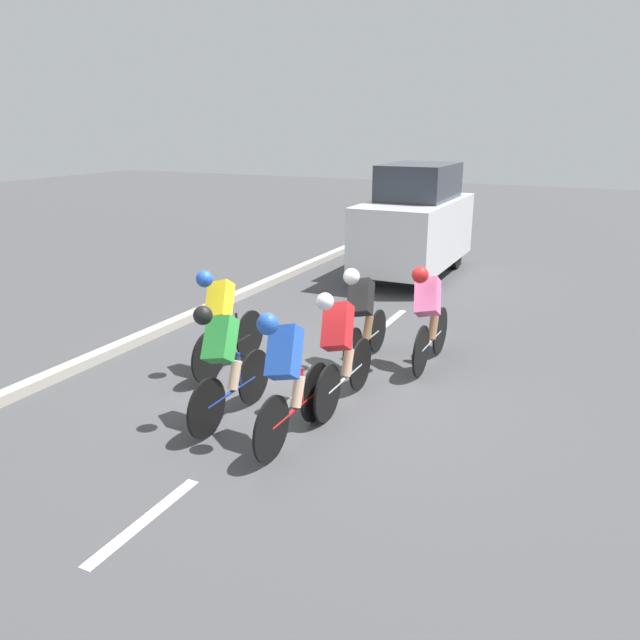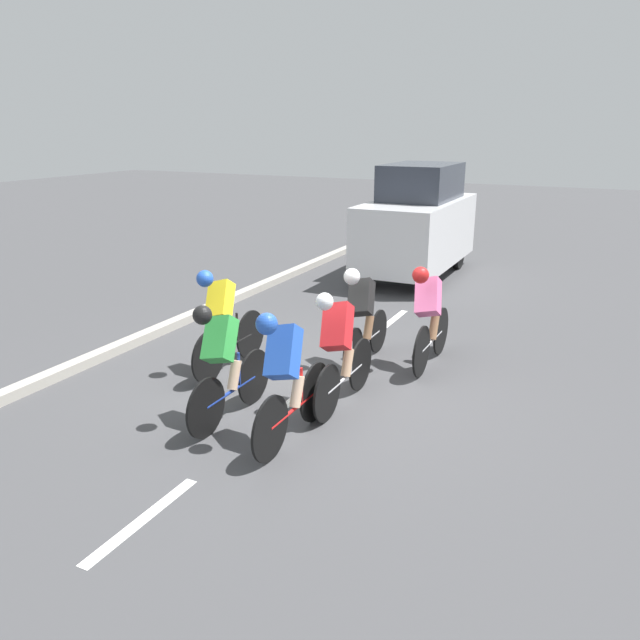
% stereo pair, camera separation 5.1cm
% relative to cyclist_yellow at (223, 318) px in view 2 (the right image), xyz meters
% --- Properties ---
extents(ground_plane, '(60.00, 60.00, 0.00)m').
position_rel_cyclist_yellow_xyz_m(ground_plane, '(-1.32, -0.09, -0.77)').
color(ground_plane, '#424244').
extents(lane_stripe_near, '(0.12, 1.40, 0.01)m').
position_rel_cyclist_yellow_xyz_m(lane_stripe_near, '(-1.32, 3.21, -0.77)').
color(lane_stripe_near, white).
rests_on(lane_stripe_near, ground).
extents(lane_stripe_mid, '(0.12, 1.40, 0.01)m').
position_rel_cyclist_yellow_xyz_m(lane_stripe_mid, '(-1.32, 0.01, -0.77)').
color(lane_stripe_mid, white).
rests_on(lane_stripe_mid, ground).
extents(lane_stripe_far, '(0.12, 1.40, 0.01)m').
position_rel_cyclist_yellow_xyz_m(lane_stripe_far, '(-1.32, -3.19, -0.77)').
color(lane_stripe_far, white).
rests_on(lane_stripe_far, ground).
extents(curb, '(0.20, 25.22, 0.14)m').
position_rel_cyclist_yellow_xyz_m(curb, '(1.88, 0.01, -0.70)').
color(curb, '#A8A399').
rests_on(curb, ground).
extents(cyclist_yellow, '(0.45, 1.75, 1.48)m').
position_rel_cyclist_yellow_xyz_m(cyclist_yellow, '(0.00, 0.00, 0.00)').
color(cyclist_yellow, black).
rests_on(cyclist_yellow, ground).
extents(cyclist_black, '(0.42, 1.61, 1.45)m').
position_rel_cyclist_yellow_xyz_m(cyclist_black, '(-1.61, -1.09, -0.01)').
color(cyclist_black, black).
rests_on(cyclist_black, ground).
extents(cyclist_pink, '(0.43, 1.68, 1.49)m').
position_rel_cyclist_yellow_xyz_m(cyclist_pink, '(-2.48, -1.41, 0.00)').
color(cyclist_pink, black).
rests_on(cyclist_pink, ground).
extents(cyclist_red, '(0.44, 1.69, 1.48)m').
position_rel_cyclist_yellow_xyz_m(cyclist_red, '(-1.90, 0.34, -0.01)').
color(cyclist_red, black).
rests_on(cyclist_red, ground).
extents(cyclist_green, '(0.43, 1.67, 1.45)m').
position_rel_cyclist_yellow_xyz_m(cyclist_green, '(-0.89, 1.28, -0.02)').
color(cyclist_green, black).
rests_on(cyclist_green, ground).
extents(cyclist_blue, '(0.44, 1.71, 1.51)m').
position_rel_cyclist_yellow_xyz_m(cyclist_blue, '(-1.77, 1.41, 0.02)').
color(cyclist_blue, black).
rests_on(cyclist_blue, ground).
extents(support_car, '(1.70, 3.88, 2.47)m').
position_rel_cyclist_yellow_xyz_m(support_car, '(-0.64, -6.64, 0.44)').
color(support_car, black).
rests_on(support_car, ground).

